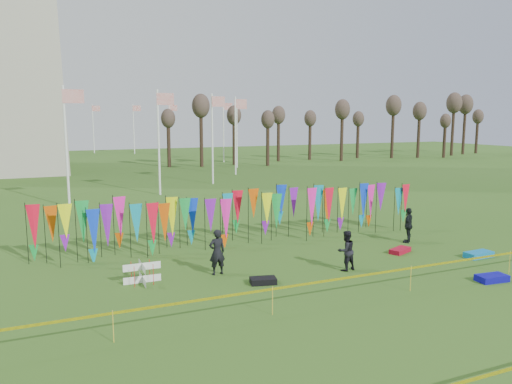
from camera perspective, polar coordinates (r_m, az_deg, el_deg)
name	(u,v)px	position (r m, az deg, el deg)	size (l,w,h in m)	color
ground	(316,293)	(17.52, 6.91, -11.43)	(160.00, 160.00, 0.00)	#2E5517
banner_row	(244,211)	(23.52, -1.40, -2.19)	(18.64, 0.64, 2.46)	black
caution_tape_near	(328,282)	(16.28, 8.24, -10.13)	(26.00, 0.02, 0.90)	#F2EE05
caution_tape_far	(493,376)	(11.82, 25.49, -18.41)	(26.00, 0.02, 0.90)	#F2EE05
tree_line	(356,115)	(70.82, 11.39, 8.60)	(53.92, 1.92, 7.84)	#3B2A1D
box_kite	(142,273)	(18.73, -12.88, -9.01)	(0.69, 0.69, 0.77)	red
person_left	(217,252)	(19.17, -4.47, -6.85)	(0.64, 0.47, 1.76)	black
person_mid	(346,251)	(19.95, 10.25, -6.61)	(0.77, 0.48, 1.59)	black
person_right	(408,225)	(24.98, 17.03, -3.64)	(0.99, 0.56, 1.69)	black
kite_bag_blue	(492,278)	(20.49, 25.35, -8.88)	(1.13, 0.59, 0.24)	#0D0AA3
kite_bag_red	(400,250)	(23.19, 16.14, -6.43)	(1.11, 0.51, 0.20)	#AB0B23
kite_bag_black	(263,281)	(18.32, 0.82, -10.10)	(0.94, 0.54, 0.22)	black
kite_bag_teal	(479,254)	(23.62, 24.10, -6.53)	(1.25, 0.60, 0.24)	#0D77BE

